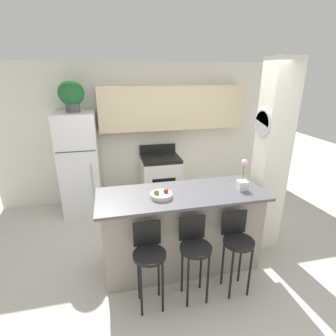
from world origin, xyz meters
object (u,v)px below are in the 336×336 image
Objects in this scene: stove_range at (161,179)px; bar_stool_mid at (195,248)px; bar_stool_right at (237,242)px; refrigerator at (80,164)px; bar_stool_left at (149,255)px; fruit_bowl at (161,195)px; trash_bin at (115,203)px; potted_plant_on_fridge at (71,94)px; orchid_vase at (243,181)px.

stove_range is 2.33m from bar_stool_mid.
refrigerator is at bearing 128.25° from bar_stool_right.
refrigerator is 2.66m from bar_stool_mid.
fruit_bowl reaches higher than bar_stool_left.
refrigerator is 4.66× the size of trash_bin.
potted_plant_on_fridge is (-0.00, 0.00, 1.16)m from refrigerator.
stove_range is at bearing 87.62° from bar_stool_mid.
orchid_vase is 1.00m from fruit_bowl.
orchid_vase is 2.41m from trash_bin.
potted_plant_on_fridge reaches higher than bar_stool_right.
stove_range reaches higher than trash_bin.
bar_stool_mid is 3.81× the size of fruit_bowl.
bar_stool_right is (0.49, 0.00, 0.00)m from bar_stool_mid.
stove_range is 1.99m from fruit_bowl.
bar_stool_mid is 2.44× the size of orchid_vase.
orchid_vase is at bearing -41.74° from refrigerator.
potted_plant_on_fridge is at bearing 110.05° from bar_stool_left.
refrigerator is 0.91m from trash_bin.
potted_plant_on_fridge reaches higher than refrigerator.
bar_stool_mid is 0.49m from bar_stool_right.
bar_stool_left is 2.44× the size of orchid_vase.
refrigerator is 1.66× the size of stove_range.
potted_plant_on_fridge is at bearing 116.38° from refrigerator.
bar_stool_left is 2.13m from trash_bin.
refrigerator reaches higher than bar_stool_mid.
bar_stool_left is 1.40m from orchid_vase.
bar_stool_mid is at bearing -60.55° from fruit_bowl.
potted_plant_on_fridge is at bearing -178.70° from stove_range.
fruit_bowl reaches higher than bar_stool_right.
orchid_vase is at bearing 20.36° from bar_stool_left.
bar_stool_left and bar_stool_mid have the same top height.
orchid_vase is (1.22, 0.45, 0.51)m from bar_stool_left.
potted_plant_on_fridge reaches higher than stove_range.
bar_stool_mid is 2.50× the size of trash_bin.
stove_range is 1.13× the size of bar_stool_mid.
fruit_bowl reaches higher than stove_range.
stove_range is 2.15× the size of potted_plant_on_fridge.
fruit_bowl is (-0.26, 0.46, 0.43)m from bar_stool_mid.
fruit_bowl is at bearing -72.00° from trash_bin.
bar_stool_left is 2.50× the size of trash_bin.
fruit_bowl is at bearing 64.29° from bar_stool_left.
stove_range is 2.82× the size of trash_bin.
stove_range reaches higher than bar_stool_left.
bar_stool_mid is (0.49, 0.00, 0.00)m from bar_stool_left.
fruit_bowl is at bearing 119.45° from bar_stool_mid.
refrigerator is at bearing 120.10° from fruit_bowl.
stove_range is 2.13m from potted_plant_on_fridge.
bar_stool_right is at bearing 0.00° from bar_stool_mid.
bar_stool_right is at bearing -58.46° from trash_bin.
orchid_vase is at bearing -41.74° from potted_plant_on_fridge.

